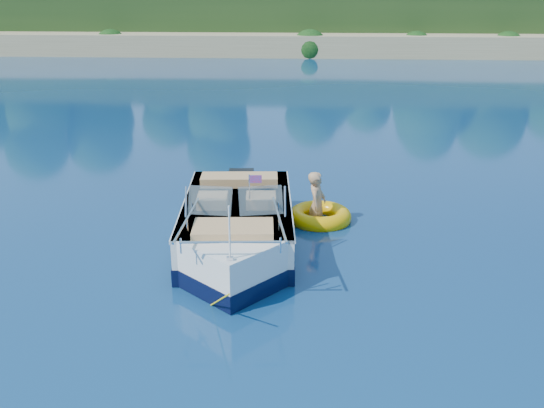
% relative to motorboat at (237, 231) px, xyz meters
% --- Properties ---
extents(ground, '(160.00, 160.00, 0.00)m').
position_rel_motorboat_xyz_m(ground, '(0.68, -2.27, -0.39)').
color(ground, '#0B204F').
rests_on(ground, ground).
extents(shoreline, '(170.00, 59.00, 6.00)m').
position_rel_motorboat_xyz_m(shoreline, '(0.68, 61.50, 0.59)').
color(shoreline, '#9D895B').
rests_on(shoreline, ground).
extents(motorboat, '(2.45, 6.07, 2.02)m').
position_rel_motorboat_xyz_m(motorboat, '(0.00, 0.00, 0.00)').
color(motorboat, white).
rests_on(motorboat, ground).
extents(tow_tube, '(1.69, 1.69, 0.38)m').
position_rel_motorboat_xyz_m(tow_tube, '(1.67, 1.65, -0.29)').
color(tow_tube, '#F9AD03').
rests_on(tow_tube, ground).
extents(boy, '(0.53, 0.91, 1.69)m').
position_rel_motorboat_xyz_m(boy, '(1.61, 1.61, -0.39)').
color(boy, tan).
rests_on(boy, ground).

